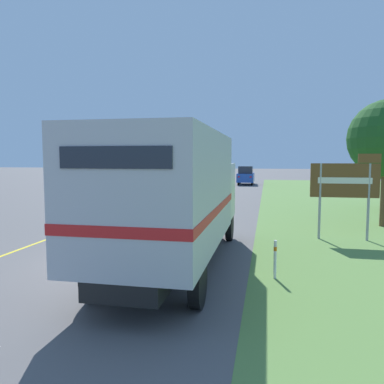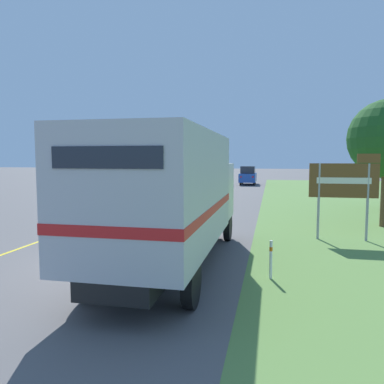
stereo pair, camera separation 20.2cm
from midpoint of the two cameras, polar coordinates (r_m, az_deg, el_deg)
The scene contains 12 objects.
ground_plane at distance 11.03m, azimuth -11.12°, elevation -10.40°, with size 200.00×200.00×0.00m, color #5B5959.
edge_line_yellow at distance 25.20m, azimuth -6.39°, elevation -1.58°, with size 0.12×57.49×0.01m, color yellow.
centre_dash_near at distance 11.41m, azimuth -10.25°, elevation -9.83°, with size 0.12×2.60×0.01m, color white.
centre_dash_mid_a at distance 17.56m, azimuth -2.06°, elevation -4.48°, with size 0.12×2.60×0.01m, color white.
centre_dash_mid_b at distance 23.95m, azimuth 1.78°, elevation -1.90°, with size 0.12×2.60×0.01m, color white.
centre_dash_far at distance 30.43m, azimuth 3.98°, elevation -0.41°, with size 0.12×2.60×0.01m, color white.
centre_dash_farthest at distance 36.95m, azimuth 5.41°, elevation 0.56°, with size 0.12×2.60×0.01m, color white.
horse_trailer_truck at distance 9.84m, azimuth -2.70°, elevation -0.38°, with size 2.56×8.38×3.56m.
lead_car_white at distance 28.71m, azimuth -0.30°, elevation 1.09°, with size 1.80×4.57×1.78m.
lead_car_blue_ahead at distance 42.56m, azimuth 8.67°, elevation 2.51°, with size 1.80×4.25×2.07m.
highway_sign at distance 14.42m, azimuth 22.64°, elevation 1.23°, with size 2.36×0.09×3.10m.
delineator_post at distance 9.46m, azimuth 12.53°, elevation -9.85°, with size 0.08×0.08×0.95m.
Camera 2 is at (4.31, -9.74, 2.93)m, focal length 35.00 mm.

